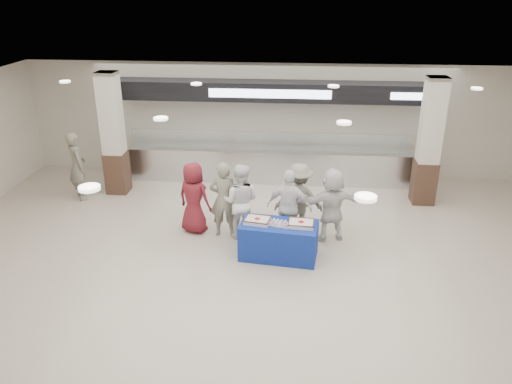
# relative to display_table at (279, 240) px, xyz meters

# --- Properties ---
(ground) EXTENTS (14.00, 14.00, 0.00)m
(ground) POSITION_rel_display_table_xyz_m (-0.45, -1.11, -0.38)
(ground) COLOR beige
(ground) RESTS_ON ground
(serving_line) EXTENTS (8.70, 0.85, 2.80)m
(serving_line) POSITION_rel_display_table_xyz_m (-0.45, 4.29, 0.78)
(serving_line) COLOR silver
(serving_line) RESTS_ON ground
(column_left) EXTENTS (0.55, 0.55, 3.20)m
(column_left) POSITION_rel_display_table_xyz_m (-4.45, 3.09, 1.15)
(column_left) COLOR #362218
(column_left) RESTS_ON ground
(column_right) EXTENTS (0.55, 0.55, 3.20)m
(column_right) POSITION_rel_display_table_xyz_m (3.55, 3.09, 1.15)
(column_right) COLOR #362218
(column_right) RESTS_ON ground
(display_table) EXTENTS (1.63, 0.96, 0.75)m
(display_table) POSITION_rel_display_table_xyz_m (0.00, 0.00, 0.00)
(display_table) COLOR navy
(display_table) RESTS_ON ground
(sheet_cake_left) EXTENTS (0.57, 0.48, 0.10)m
(sheet_cake_left) POSITION_rel_display_table_xyz_m (-0.44, 0.04, 0.43)
(sheet_cake_left) COLOR silver
(sheet_cake_left) RESTS_ON display_table
(sheet_cake_right) EXTENTS (0.53, 0.43, 0.10)m
(sheet_cake_right) POSITION_rel_display_table_xyz_m (0.44, -0.03, 0.43)
(sheet_cake_right) COLOR silver
(sheet_cake_right) RESTS_ON display_table
(cupcake_tray) EXTENTS (0.48, 0.41, 0.07)m
(cupcake_tray) POSITION_rel_display_table_xyz_m (0.03, -0.03, 0.41)
(cupcake_tray) COLOR #BBBBC0
(cupcake_tray) RESTS_ON display_table
(civilian_maroon) EXTENTS (0.94, 0.80, 1.64)m
(civilian_maroon) POSITION_rel_display_table_xyz_m (-1.94, 0.99, 0.44)
(civilian_maroon) COLOR maroon
(civilian_maroon) RESTS_ON ground
(soldier_a) EXTENTS (0.64, 0.44, 1.72)m
(soldier_a) POSITION_rel_display_table_xyz_m (-1.25, 0.88, 0.48)
(soldier_a) COLOR slate
(soldier_a) RESTS_ON ground
(chef_tall) EXTENTS (0.90, 0.74, 1.70)m
(chef_tall) POSITION_rel_display_table_xyz_m (-0.88, 0.82, 0.48)
(chef_tall) COLOR white
(chef_tall) RESTS_ON ground
(chef_short) EXTENTS (1.04, 0.61, 1.67)m
(chef_short) POSITION_rel_display_table_xyz_m (0.19, 0.64, 0.46)
(chef_short) COLOR white
(chef_short) RESTS_ON ground
(soldier_b) EXTENTS (1.08, 0.63, 1.66)m
(soldier_b) POSITION_rel_display_table_xyz_m (0.38, 1.09, 0.45)
(soldier_b) COLOR slate
(soldier_b) RESTS_ON ground
(civilian_white) EXTENTS (1.61, 0.92, 1.65)m
(civilian_white) POSITION_rel_display_table_xyz_m (1.10, 0.88, 0.45)
(civilian_white) COLOR white
(civilian_white) RESTS_ON ground
(soldier_bg) EXTENTS (0.73, 0.78, 1.79)m
(soldier_bg) POSITION_rel_display_table_xyz_m (-5.29, 2.58, 0.52)
(soldier_bg) COLOR slate
(soldier_bg) RESTS_ON ground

